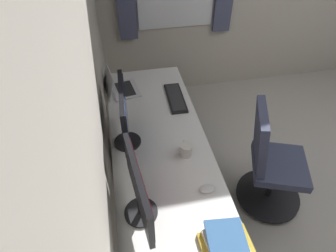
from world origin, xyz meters
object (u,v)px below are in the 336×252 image
drawer_pedestal (156,167)px  coffee_mug (186,149)px  book_stack_near (226,242)px  office_chair (270,164)px  monitor_primary (124,115)px  laptop_leftmost (119,87)px  mouse_main (207,189)px  monitor_secondary (139,190)px  keyboard_main (176,98)px

drawer_pedestal → coffee_mug: bearing=-141.1°
drawer_pedestal → book_stack_near: book_stack_near is taller
coffee_mug → office_chair: bearing=-90.6°
monitor_primary → laptop_leftmost: size_ratio=1.51×
mouse_main → book_stack_near: 0.36m
drawer_pedestal → book_stack_near: size_ratio=2.46×
mouse_main → coffee_mug: 0.33m
book_stack_near → mouse_main: bearing=-0.9°
monitor_secondary → book_stack_near: size_ratio=1.99×
book_stack_near → coffee_mug: coffee_mug is taller
office_chair → monitor_secondary: bearing=110.0°
keyboard_main → mouse_main: 0.97m
book_stack_near → coffee_mug: size_ratio=2.18×
drawer_pedestal → monitor_secondary: 0.91m
mouse_main → monitor_secondary: bearing=100.3°
laptop_leftmost → keyboard_main: laptop_leftmost is taller
laptop_leftmost → keyboard_main: size_ratio=0.80×
keyboard_main → office_chair: office_chair is taller
coffee_mug → office_chair: size_ratio=0.13×
drawer_pedestal → monitor_secondary: monitor_secondary is taller
keyboard_main → monitor_primary: bearing=134.4°
book_stack_near → office_chair: 1.00m
drawer_pedestal → book_stack_near: 1.04m
monitor_primary → book_stack_near: 1.02m
monitor_secondary → mouse_main: monitor_secondary is taller
monitor_primary → mouse_main: size_ratio=4.90×
drawer_pedestal → coffee_mug: coffee_mug is taller
monitor_primary → monitor_secondary: monitor_primary is taller
drawer_pedestal → office_chair: (-0.24, -0.91, 0.11)m
laptop_leftmost → book_stack_near: (-1.54, -0.47, -0.02)m
coffee_mug → office_chair: office_chair is taller
laptop_leftmost → mouse_main: bearing=-158.1°
laptop_leftmost → mouse_main: laptop_leftmost is taller
book_stack_near → monitor_secondary: bearing=56.5°
keyboard_main → office_chair: bearing=-135.3°
monitor_primary → coffee_mug: (-0.20, -0.40, -0.22)m
laptop_leftmost → office_chair: 1.46m
office_chair → coffee_mug: bearing=89.4°
monitor_primary → book_stack_near: bearing=-153.0°
monitor_primary → keyboard_main: bearing=-45.6°
drawer_pedestal → monitor_primary: (-0.04, 0.20, 0.65)m
book_stack_near → laptop_leftmost: bearing=16.9°
mouse_main → monitor_primary: bearing=41.0°
monitor_primary → book_stack_near: monitor_primary is taller
monitor_secondary → mouse_main: bearing=-79.7°
laptop_leftmost → book_stack_near: bearing=-163.1°
monitor_primary → office_chair: monitor_primary is taller
monitor_primary → monitor_secondary: (-0.60, -0.02, -0.03)m
book_stack_near → coffee_mug: bearing=4.5°
monitor_secondary → book_stack_near: monitor_secondary is taller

